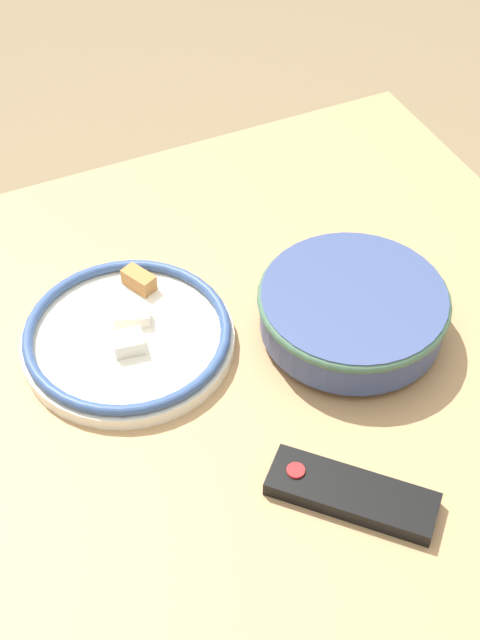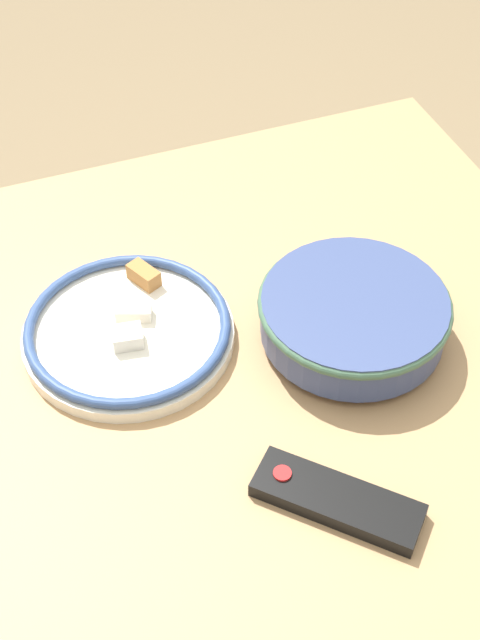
# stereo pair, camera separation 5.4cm
# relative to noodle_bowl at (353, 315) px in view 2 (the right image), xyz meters

# --- Properties ---
(dining_table) EXTENTS (1.13, 0.97, 0.74)m
(dining_table) POSITION_rel_noodle_bowl_xyz_m (0.22, 0.01, -0.13)
(dining_table) COLOR tan
(dining_table) RESTS_ON ground_plane
(noodle_bowl) EXTENTS (0.25, 0.25, 0.07)m
(noodle_bowl) POSITION_rel_noodle_bowl_xyz_m (0.00, 0.00, 0.00)
(noodle_bowl) COLOR #384775
(noodle_bowl) RESTS_ON dining_table
(food_plate) EXTENTS (0.27, 0.27, 0.04)m
(food_plate) POSITION_rel_noodle_bowl_xyz_m (0.27, -0.10, -0.03)
(food_plate) COLOR silver
(food_plate) RESTS_ON dining_table
(tv_remote) EXTENTS (0.17, 0.18, 0.02)m
(tv_remote) POSITION_rel_noodle_bowl_xyz_m (0.12, 0.22, -0.03)
(tv_remote) COLOR black
(tv_remote) RESTS_ON dining_table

